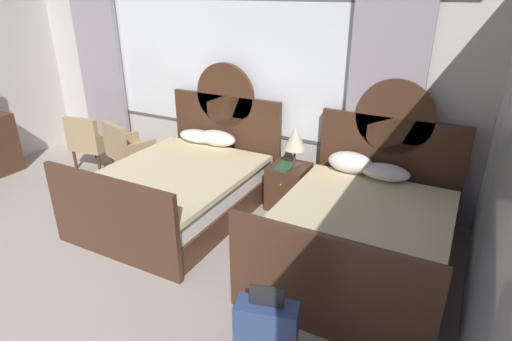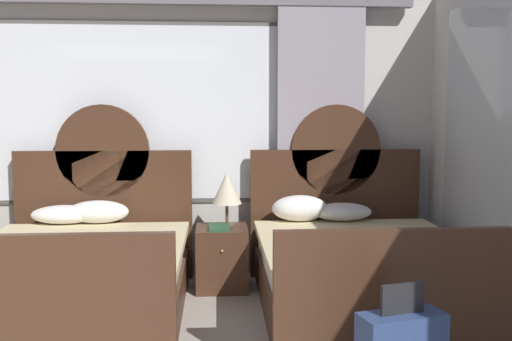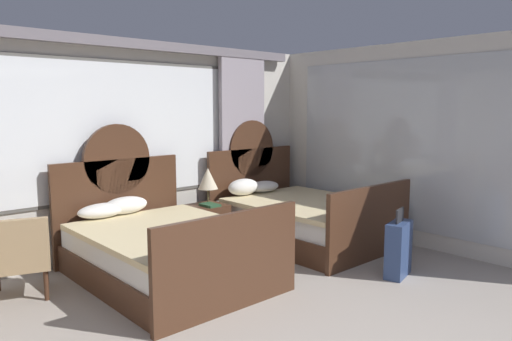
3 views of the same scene
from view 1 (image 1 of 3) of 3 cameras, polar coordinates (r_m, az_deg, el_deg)
wall_back_window at (r=5.79m, az=-4.49°, el=12.38°), size 6.55×0.22×2.70m
wall_right_mirror at (r=2.79m, az=30.55°, el=-5.32°), size 0.08×4.67×2.70m
bed_near_window at (r=5.15m, az=-9.96°, el=-2.00°), size 1.63×2.23×1.65m
bed_near_mirror at (r=4.32m, az=14.11°, el=-7.81°), size 1.63×2.23×1.65m
nightstand_between_beds at (r=5.21m, az=4.42°, el=-2.16°), size 0.46×0.48×0.56m
table_lamp_on_nightstand at (r=4.99m, az=5.33°, el=4.32°), size 0.27×0.27×0.49m
book_on_nightstand at (r=5.02m, az=3.87°, el=0.51°), size 0.18×0.26×0.03m
armchair_by_window_left at (r=6.26m, az=-17.09°, el=3.00°), size 0.70×0.70×0.82m
armchair_by_window_centre at (r=6.76m, az=-21.46°, el=3.89°), size 0.61×0.61×0.82m
suitcase_on_floor at (r=3.14m, az=1.39°, el=-21.89°), size 0.46×0.28×0.76m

